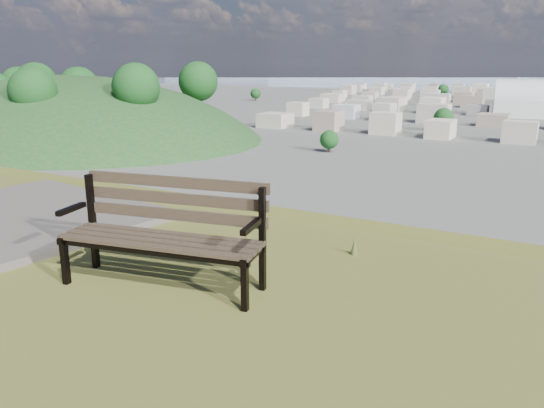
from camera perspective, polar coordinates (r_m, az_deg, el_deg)
The scene contains 4 objects.
park_bench at distance 4.77m, azimuth -11.38°, elevation -2.41°, with size 1.88×0.91×0.94m.
green_wooded_hill at distance 215.11m, azimuth -21.08°, elevation 6.80°, with size 176.79×141.43×88.39m.
city_trees at distance 322.96m, azimuth 23.97°, elevation 9.76°, with size 406.52×387.20×9.98m.
far_hills at distance 1406.19m, azimuth 27.24°, elevation 13.29°, with size 2050.00×340.00×60.00m.
Camera 1 is at (4.18, -1.75, 26.93)m, focal length 35.00 mm.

